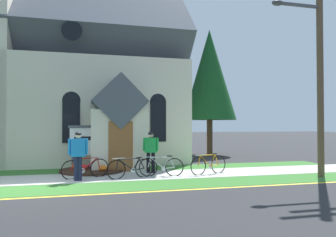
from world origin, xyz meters
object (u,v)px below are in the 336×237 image
at_px(church_sign, 92,141).
at_px(bicycle_yellow, 161,166).
at_px(cyclist_in_white_jersey, 151,149).
at_px(bicycle_white, 209,165).
at_px(roadside_conifer, 209,75).
at_px(bicycle_green, 131,168).
at_px(bicycle_red, 85,168).
at_px(cyclist_in_green_jersey, 78,152).
at_px(utility_pole, 318,47).

bearing_deg(church_sign, bicycle_yellow, -42.39).
relative_size(bicycle_yellow, cyclist_in_white_jersey, 0.99).
bearing_deg(bicycle_white, bicycle_yellow, -179.63).
distance_m(bicycle_white, roadside_conifer, 9.49).
relative_size(cyclist_in_white_jersey, roadside_conifer, 0.20).
distance_m(bicycle_white, bicycle_green, 3.13).
bearing_deg(bicycle_yellow, bicycle_white, 0.37).
bearing_deg(church_sign, bicycle_green, -61.92).
relative_size(bicycle_green, bicycle_red, 1.03).
height_order(cyclist_in_green_jersey, roadside_conifer, roadside_conifer).
relative_size(bicycle_white, cyclist_in_white_jersey, 1.00).
xyz_separation_m(bicycle_red, roadside_conifer, (7.76, 7.37, 4.86)).
height_order(bicycle_yellow, utility_pole, utility_pole).
bearing_deg(bicycle_green, church_sign, 118.08).
xyz_separation_m(bicycle_white, cyclist_in_white_jersey, (-2.16, 0.86, 0.60)).
height_order(cyclist_in_green_jersey, utility_pole, utility_pole).
height_order(church_sign, bicycle_yellow, church_sign).
distance_m(church_sign, bicycle_white, 5.10).
relative_size(bicycle_green, cyclist_in_white_jersey, 1.05).
bearing_deg(bicycle_green, cyclist_in_white_jersey, 48.17).
relative_size(cyclist_in_green_jersey, utility_pole, 0.19).
bearing_deg(bicycle_red, utility_pole, -12.05).
xyz_separation_m(utility_pole, roadside_conifer, (-0.74, 9.18, 0.34)).
height_order(bicycle_white, cyclist_in_white_jersey, cyclist_in_white_jersey).
height_order(bicycle_white, bicycle_green, bicycle_white).
distance_m(church_sign, bicycle_green, 2.98).
distance_m(bicycle_red, cyclist_in_green_jersey, 0.87).
relative_size(bicycle_white, bicycle_yellow, 1.01).
height_order(church_sign, roadside_conifer, roadside_conifer).
bearing_deg(bicycle_white, cyclist_in_green_jersey, -176.21).
distance_m(bicycle_white, bicycle_yellow, 1.92).
relative_size(church_sign, bicycle_yellow, 1.20).
xyz_separation_m(cyclist_in_green_jersey, roadside_conifer, (8.00, 7.91, 4.22)).
relative_size(bicycle_yellow, cyclist_in_green_jersey, 0.97).
height_order(church_sign, utility_pole, utility_pole).
distance_m(bicycle_white, bicycle_red, 4.73).
relative_size(bicycle_white, roadside_conifer, 0.20).
bearing_deg(church_sign, utility_pole, -25.40).
bearing_deg(utility_pole, bicycle_red, 167.95).
height_order(bicycle_red, roadside_conifer, roadside_conifer).
height_order(bicycle_white, bicycle_red, bicycle_white).
xyz_separation_m(bicycle_yellow, roadside_conifer, (4.95, 7.59, 4.86)).
relative_size(bicycle_red, utility_pole, 0.19).
xyz_separation_m(bicycle_white, roadside_conifer, (3.04, 7.58, 4.84)).
bearing_deg(roadside_conifer, utility_pole, -85.40).
height_order(bicycle_yellow, cyclist_in_white_jersey, cyclist_in_white_jersey).
xyz_separation_m(bicycle_white, cyclist_in_green_jersey, (-4.97, -0.33, 0.63)).
bearing_deg(cyclist_in_white_jersey, church_sign, 147.78).
bearing_deg(bicycle_green, cyclist_in_green_jersey, -176.21).
relative_size(bicycle_white, utility_pole, 0.19).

